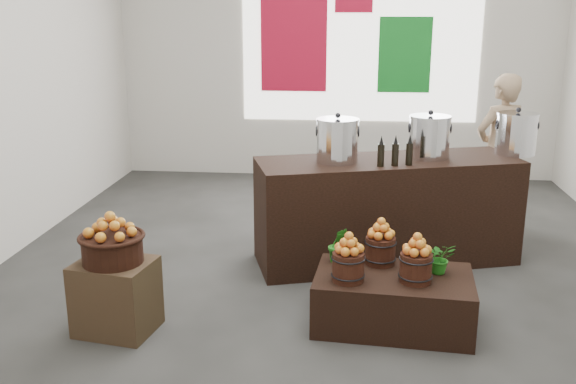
# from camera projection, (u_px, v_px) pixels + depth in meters

# --- Properties ---
(ground) EXTENTS (7.00, 7.00, 0.00)m
(ground) POSITION_uv_depth(u_px,v_px,m) (325.00, 269.00, 5.84)
(ground) COLOR #3B3B39
(ground) RESTS_ON ground
(back_wall) EXTENTS (6.00, 0.04, 4.00)m
(back_wall) POSITION_uv_depth(u_px,v_px,m) (338.00, 32.00, 8.65)
(back_wall) COLOR beige
(back_wall) RESTS_ON ground
(back_opening) EXTENTS (3.20, 0.02, 2.40)m
(back_opening) POSITION_uv_depth(u_px,v_px,m) (361.00, 32.00, 8.60)
(back_opening) COLOR white
(back_opening) RESTS_ON back_wall
(deco_red_left) EXTENTS (0.90, 0.04, 1.40)m
(deco_red_left) POSITION_uv_depth(u_px,v_px,m) (294.00, 39.00, 8.71)
(deco_red_left) COLOR #AF0D29
(deco_red_left) RESTS_ON back_wall
(deco_green_right) EXTENTS (0.70, 0.04, 1.00)m
(deco_green_right) POSITION_uv_depth(u_px,v_px,m) (405.00, 55.00, 8.62)
(deco_green_right) COLOR #127420
(deco_green_right) RESTS_ON back_wall
(crate) EXTENTS (0.60, 0.52, 0.53)m
(crate) POSITION_uv_depth(u_px,v_px,m) (116.00, 296.00, 4.64)
(crate) COLOR #462F20
(crate) RESTS_ON ground
(wicker_basket) EXTENTS (0.43, 0.43, 0.19)m
(wicker_basket) POSITION_uv_depth(u_px,v_px,m) (112.00, 249.00, 4.55)
(wicker_basket) COLOR black
(wicker_basket) RESTS_ON crate
(apples_in_basket) EXTENTS (0.33, 0.33, 0.18)m
(apples_in_basket) POSITION_uv_depth(u_px,v_px,m) (110.00, 224.00, 4.50)
(apples_in_basket) COLOR #A5051F
(apples_in_basket) RESTS_ON wicker_basket
(display_table) EXTENTS (1.20, 0.80, 0.40)m
(display_table) POSITION_uv_depth(u_px,v_px,m) (393.00, 300.00, 4.75)
(display_table) COLOR black
(display_table) RESTS_ON ground
(apple_bucket_front_left) EXTENTS (0.23, 0.23, 0.21)m
(apple_bucket_front_left) POSITION_uv_depth(u_px,v_px,m) (348.00, 267.00, 4.57)
(apple_bucket_front_left) COLOR #3D1B10
(apple_bucket_front_left) RESTS_ON display_table
(apples_in_bucket_front_left) EXTENTS (0.17, 0.17, 0.15)m
(apples_in_bucket_front_left) POSITION_uv_depth(u_px,v_px,m) (349.00, 243.00, 4.52)
(apples_in_bucket_front_left) COLOR #A5051F
(apples_in_bucket_front_left) RESTS_ON apple_bucket_front_left
(apple_bucket_front_right) EXTENTS (0.23, 0.23, 0.21)m
(apple_bucket_front_right) POSITION_uv_depth(u_px,v_px,m) (416.00, 268.00, 4.56)
(apple_bucket_front_right) COLOR #3D1B10
(apple_bucket_front_right) RESTS_ON display_table
(apples_in_bucket_front_right) EXTENTS (0.17, 0.17, 0.15)m
(apples_in_bucket_front_right) POSITION_uv_depth(u_px,v_px,m) (417.00, 244.00, 4.51)
(apples_in_bucket_front_right) COLOR #A5051F
(apples_in_bucket_front_right) RESTS_ON apple_bucket_front_right
(apple_bucket_rear) EXTENTS (0.23, 0.23, 0.21)m
(apple_bucket_rear) POSITION_uv_depth(u_px,v_px,m) (380.00, 251.00, 4.89)
(apple_bucket_rear) COLOR #3D1B10
(apple_bucket_rear) RESTS_ON display_table
(apples_in_bucket_rear) EXTENTS (0.17, 0.17, 0.15)m
(apples_in_bucket_rear) POSITION_uv_depth(u_px,v_px,m) (381.00, 228.00, 4.84)
(apples_in_bucket_rear) COLOR #A5051F
(apples_in_bucket_rear) RESTS_ON apple_bucket_rear
(herb_garnish_right) EXTENTS (0.25, 0.23, 0.24)m
(herb_garnish_right) POSITION_uv_depth(u_px,v_px,m) (440.00, 258.00, 4.71)
(herb_garnish_right) COLOR #1B6916
(herb_garnish_right) RESTS_ON display_table
(herb_garnish_left) EXTENTS (0.17, 0.15, 0.28)m
(herb_garnish_left) POSITION_uv_depth(u_px,v_px,m) (338.00, 245.00, 4.92)
(herb_garnish_left) COLOR #1B6916
(herb_garnish_left) RESTS_ON display_table
(counter) EXTENTS (2.49, 1.41, 0.97)m
(counter) POSITION_uv_depth(u_px,v_px,m) (387.00, 211.00, 5.92)
(counter) COLOR black
(counter) RESTS_ON ground
(stock_pot_left) EXTENTS (0.37, 0.37, 0.37)m
(stock_pot_left) POSITION_uv_depth(u_px,v_px,m) (337.00, 142.00, 5.65)
(stock_pot_left) COLOR silver
(stock_pot_left) RESTS_ON counter
(stock_pot_center) EXTENTS (0.37, 0.37, 0.37)m
(stock_pot_center) POSITION_uv_depth(u_px,v_px,m) (429.00, 138.00, 5.81)
(stock_pot_center) COLOR silver
(stock_pot_center) RESTS_ON counter
(stock_pot_right) EXTENTS (0.37, 0.37, 0.37)m
(stock_pot_right) POSITION_uv_depth(u_px,v_px,m) (516.00, 135.00, 5.97)
(stock_pot_right) COLOR silver
(stock_pot_right) RESTS_ON counter
(oil_cruets) EXTENTS (0.27, 0.14, 0.27)m
(oil_cruets) POSITION_uv_depth(u_px,v_px,m) (399.00, 150.00, 5.53)
(oil_cruets) COLOR black
(oil_cruets) RESTS_ON counter
(shopper) EXTENTS (0.72, 0.64, 1.65)m
(shopper) POSITION_uv_depth(u_px,v_px,m) (499.00, 151.00, 6.85)
(shopper) COLOR #977B5D
(shopper) RESTS_ON ground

